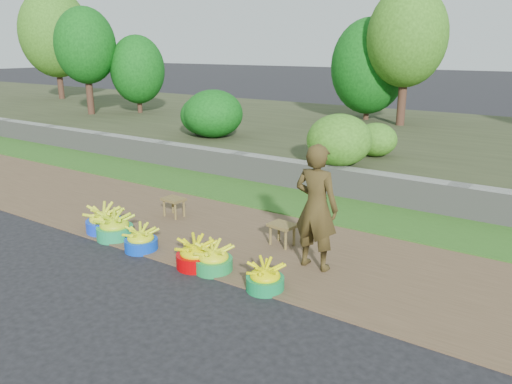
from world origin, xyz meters
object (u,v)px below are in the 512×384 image
Objects in this scene: basin_c at (141,240)px; basin_b at (115,227)px; basin_a at (104,221)px; basin_d at (196,255)px; vendor_woman at (316,207)px; basin_e at (213,259)px; stool_left at (174,202)px; basin_f at (265,278)px; stool_right at (282,228)px.

basin_b is at bearing 171.95° from basin_c.
basin_a is 1.20× the size of basin_c.
basin_d is 1.65m from vendor_woman.
basin_a is 1.97m from basin_d.
basin_e reaches higher than stool_left.
basin_c is 0.98m from basin_d.
basin_b is 3.06m from vendor_woman.
basin_a is at bearing 12.99° from vendor_woman.
vendor_woman reaches higher than stool_left.
vendor_woman is at bearing 14.43° from basin_b.
basin_d is 1.32× the size of stool_left.
basin_f is (2.06, -0.01, -0.00)m from basin_c.
vendor_woman is (1.27, 0.82, 0.65)m from basin_d.
basin_e is (2.23, -0.13, -0.02)m from basin_a.
basin_a reaches higher than stool_right.
stool_right is 0.25× the size of vendor_woman.
basin_d is at bearing -38.94° from stool_left.
basin_b is 1.63m from basin_d.
basin_d is at bearing -114.73° from stool_right.
basin_b is (0.34, -0.09, -0.01)m from basin_a.
basin_d is at bearing -172.91° from basin_e.
basin_a is at bearing -109.84° from stool_left.
basin_f is 2.95m from stool_left.
stool_left is at bearing 70.16° from basin_a.
basin_d is (1.96, -0.17, -0.02)m from basin_a.
vendor_woman reaches higher than basin_f.
basin_b is 1.20m from stool_left.
basin_d reaches higher than basin_f.
basin_d is at bearing -2.66° from basin_b.
basin_e is at bearing 175.94° from basin_f.
basin_b is at bearing -152.59° from stool_right.
basin_c is (0.64, -0.09, -0.02)m from basin_b.
stool_left is at bearing 141.06° from basin_d.
stool_right is 0.98m from vendor_woman.
basin_a reaches higher than basin_d.
basin_f is (3.04, -0.19, -0.03)m from basin_a.
stool_right is at bearing 112.95° from basin_f.
basin_a is 2.23m from basin_e.
basin_b reaches higher than basin_c.
vendor_woman is at bearing 38.07° from basin_e.
basin_a reaches higher than basin_b.
basin_d reaches higher than basin_e.
basin_e is at bearing -1.29° from basin_b.
basin_f is at bearing -2.13° from basin_b.
basin_c is 0.95× the size of basin_e.
basin_c reaches higher than stool_right.
basin_e is at bearing 7.09° from basin_d.
basin_b is 1.10× the size of basin_e.
basin_e is at bearing 2.22° from basin_c.
basin_f is at bearing -3.59° from basin_a.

